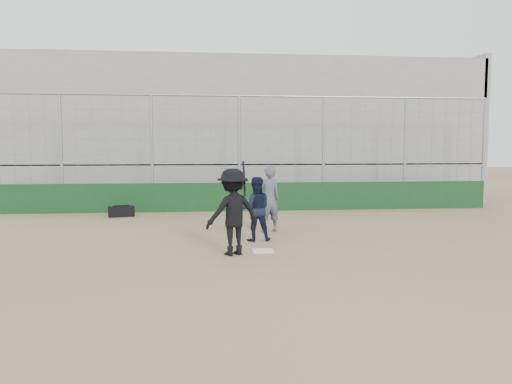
{
  "coord_description": "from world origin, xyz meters",
  "views": [
    {
      "loc": [
        -1.23,
        -10.4,
        2.19
      ],
      "look_at": [
        0.0,
        1.4,
        1.15
      ],
      "focal_mm": 35.0,
      "sensor_mm": 36.0,
      "label": 1
    }
  ],
  "objects": [
    {
      "name": "ground",
      "position": [
        0.0,
        0.0,
        0.0
      ],
      "size": [
        90.0,
        90.0,
        0.0
      ],
      "primitive_type": "plane",
      "color": "brown",
      "rests_on": "ground"
    },
    {
      "name": "home_plate",
      "position": [
        0.0,
        0.0,
        0.01
      ],
      "size": [
        0.44,
        0.44,
        0.02
      ],
      "primitive_type": "cube",
      "color": "white",
      "rests_on": "ground"
    },
    {
      "name": "backstop",
      "position": [
        0.0,
        7.0,
        0.96
      ],
      "size": [
        18.1,
        0.25,
        4.04
      ],
      "color": "#113618",
      "rests_on": "ground"
    },
    {
      "name": "bleachers",
      "position": [
        0.0,
        11.95,
        2.92
      ],
      "size": [
        20.25,
        6.7,
        6.98
      ],
      "color": "gray",
      "rests_on": "ground"
    },
    {
      "name": "batter_at_plate",
      "position": [
        -0.65,
        -0.25,
        0.89
      ],
      "size": [
        1.32,
        1.06,
        1.93
      ],
      "color": "black",
      "rests_on": "ground"
    },
    {
      "name": "catcher_crouched",
      "position": [
        -0.03,
        1.2,
        0.52
      ],
      "size": [
        0.76,
        0.6,
        1.05
      ],
      "color": "black",
      "rests_on": "ground"
    },
    {
      "name": "umpire",
      "position": [
        0.45,
        2.45,
        0.79
      ],
      "size": [
        0.74,
        0.59,
        1.57
      ],
      "primitive_type": "imported",
      "rotation": [
        0.0,
        0.0,
        3.46
      ],
      "color": "#4C5460",
      "rests_on": "ground"
    },
    {
      "name": "equipment_bag",
      "position": [
        -3.89,
        5.85,
        0.17
      ],
      "size": [
        0.86,
        0.56,
        0.38
      ],
      "color": "black",
      "rests_on": "ground"
    }
  ]
}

